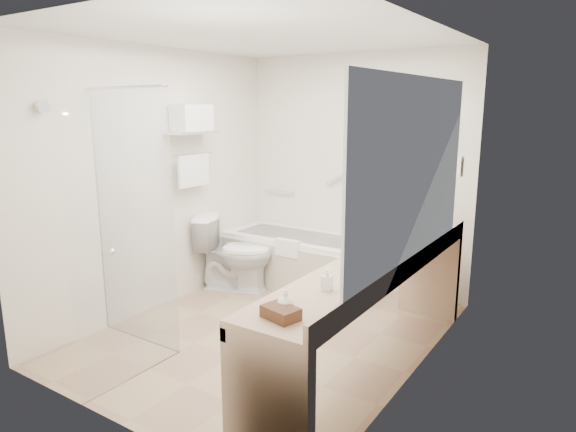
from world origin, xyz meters
The scene contains 25 objects.
floor centered at (0.00, 0.00, 0.00)m, with size 3.20×3.20×0.00m, color tan.
ceiling centered at (0.00, 0.00, 2.50)m, with size 2.60×3.20×0.10m, color silver.
wall_back centered at (0.00, 1.60, 1.25)m, with size 2.60×0.10×2.50m, color silver.
wall_front centered at (0.00, -1.60, 1.25)m, with size 2.60×0.10×2.50m, color silver.
wall_left centered at (-1.30, 0.00, 1.25)m, with size 0.10×3.20×2.50m, color silver.
wall_right centered at (1.30, 0.00, 1.25)m, with size 0.10×3.20×2.50m, color silver.
bathtub centered at (-0.50, 1.24, 0.28)m, with size 1.60×0.73×0.59m.
grab_bar_short centered at (-0.95, 1.56, 0.95)m, with size 0.03×0.03×0.40m, color silver.
grab_bar_long centered at (-0.05, 1.56, 1.25)m, with size 0.03×0.03×0.60m, color silver.
shower_enclosure centered at (-0.63, -0.93, 1.07)m, with size 0.96×0.91×2.11m.
towel_shelf centered at (-1.17, 0.35, 1.75)m, with size 0.24×0.55×0.81m.
vanity_counter centered at (1.02, -0.15, 0.64)m, with size 0.55×2.70×0.95m.
sink centered at (1.05, 0.25, 0.82)m, with size 0.40×0.52×0.14m, color white.
faucet centered at (1.20, 0.25, 0.93)m, with size 0.03×0.03×0.14m, color silver.
mirror centered at (1.29, -0.15, 1.55)m, with size 0.02×2.00×1.20m, color #AAAFB7.
hairdryer_unit centered at (1.25, 1.05, 1.45)m, with size 0.08×0.10×0.18m, color silver.
toilet centered at (-0.95, 0.70, 0.40)m, with size 0.46×0.82×0.80m, color white.
amenity_basket centered at (1.01, -1.30, 0.88)m, with size 0.20×0.13×0.07m, color #4C2E1B.
soap_bottle_a centered at (1.00, -0.79, 0.88)m, with size 0.06×0.14×0.06m, color silver.
soap_bottle_b centered at (0.99, -1.22, 0.90)m, with size 0.10×0.13×0.10m, color silver.
water_bottle_left centered at (0.94, 1.10, 0.94)m, with size 0.06×0.06×0.20m.
water_bottle_mid centered at (1.05, 0.80, 0.93)m, with size 0.05×0.05×0.17m.
water_bottle_right centered at (1.00, 0.89, 0.94)m, with size 0.06×0.06×0.19m.
drinking_glass_near centered at (0.92, 0.96, 0.89)m, with size 0.06×0.06×0.08m, color silver.
drinking_glass_far centered at (0.94, 0.63, 0.90)m, with size 0.07×0.07×0.09m, color silver.
Camera 1 is at (2.45, -3.42, 1.97)m, focal length 32.00 mm.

